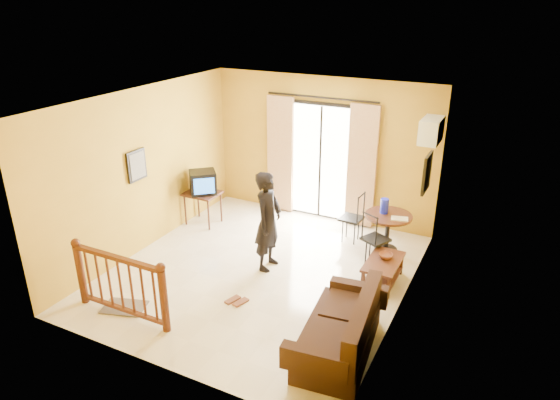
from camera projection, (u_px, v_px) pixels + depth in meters
The scene contains 19 objects.
ground at pixel (261, 272), 8.12m from camera, with size 5.00×5.00×0.00m, color beige.
room_shell at pixel (259, 173), 7.46m from camera, with size 5.00×5.00×5.00m.
balcony_door at pixel (320, 161), 9.67m from camera, with size 2.25×0.14×2.46m.
tv_table at pixel (203, 196), 9.62m from camera, with size 0.65×0.54×0.65m.
television at pixel (203, 182), 9.49m from camera, with size 0.65×0.64×0.43m.
picture_left at pixel (137, 165), 8.27m from camera, with size 0.05×0.42×0.52m.
dining_table at pixel (388, 222), 8.61m from camera, with size 0.81×0.81×0.68m.
water_jug at pixel (384, 206), 8.58m from camera, with size 0.14×0.14×0.26m, color #161CCE.
serving_tray at pixel (400, 219), 8.38m from camera, with size 0.28×0.18×0.02m, color beige.
dining_chairs at pixel (361, 251), 8.76m from camera, with size 1.11×1.08×0.95m.
air_conditioner at pixel (431, 130), 8.03m from camera, with size 0.31×0.60×0.40m.
botanical_print at pixel (427, 173), 7.63m from camera, with size 0.05×0.50×0.60m.
coffee_table at pixel (383, 268), 7.72m from camera, with size 0.49×0.88×0.39m.
bowl at pixel (386, 256), 7.74m from camera, with size 0.22×0.22×0.07m, color brown.
sofa at pixel (343, 332), 6.19m from camera, with size 0.96×1.78×0.81m.
standing_person at pixel (268, 221), 7.96m from camera, with size 0.60×0.40×1.66m, color black.
stair_balustrade at pixel (120, 281), 6.81m from camera, with size 1.63×0.13×1.04m.
doormat at pixel (124, 307), 7.19m from camera, with size 0.60×0.40×0.02m, color #5D524A.
sandals at pixel (237, 301), 7.32m from camera, with size 0.31×0.27×0.03m.
Camera 1 is at (3.44, -6.15, 4.21)m, focal length 32.00 mm.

